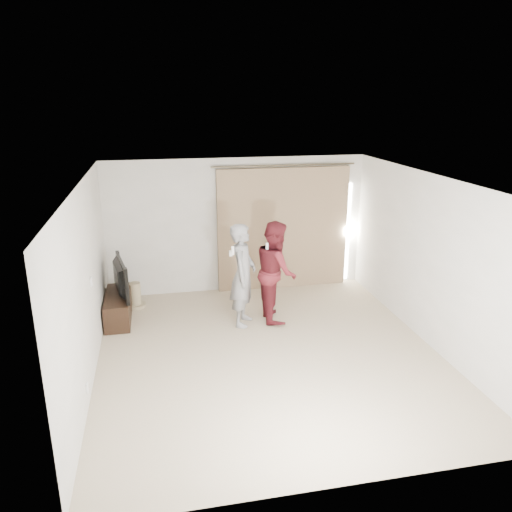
# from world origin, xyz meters

# --- Properties ---
(floor) EXTENTS (5.50, 5.50, 0.00)m
(floor) POSITION_xyz_m (0.00, 0.00, 0.00)
(floor) COLOR #C7B195
(floor) RESTS_ON ground
(wall_back) EXTENTS (5.00, 0.04, 2.60)m
(wall_back) POSITION_xyz_m (0.00, 2.75, 1.30)
(wall_back) COLOR silver
(wall_back) RESTS_ON ground
(wall_left) EXTENTS (0.04, 5.50, 2.60)m
(wall_left) POSITION_xyz_m (-2.50, -0.00, 1.30)
(wall_left) COLOR silver
(wall_left) RESTS_ON ground
(ceiling) EXTENTS (5.00, 5.50, 0.01)m
(ceiling) POSITION_xyz_m (0.00, 0.00, 2.60)
(ceiling) COLOR white
(ceiling) RESTS_ON wall_back
(curtain) EXTENTS (2.80, 0.11, 2.46)m
(curtain) POSITION_xyz_m (0.91, 2.68, 1.20)
(curtain) COLOR tan
(curtain) RESTS_ON ground
(tv_console) EXTENTS (0.41, 1.18, 0.45)m
(tv_console) POSITION_xyz_m (-2.27, 1.71, 0.23)
(tv_console) COLOR black
(tv_console) RESTS_ON ground
(tv) EXTENTS (0.33, 1.09, 0.63)m
(tv) POSITION_xyz_m (-2.27, 1.71, 0.77)
(tv) COLOR black
(tv) RESTS_ON tv_console
(scratching_post) EXTENTS (0.35, 0.35, 0.47)m
(scratching_post) POSITION_xyz_m (-1.99, 2.21, 0.19)
(scratching_post) COLOR tan
(scratching_post) RESTS_ON ground
(person_man) EXTENTS (0.62, 0.74, 1.74)m
(person_man) POSITION_xyz_m (-0.19, 1.13, 0.87)
(person_man) COLOR gray
(person_man) RESTS_ON ground
(person_woman) EXTENTS (0.68, 0.86, 1.73)m
(person_woman) POSITION_xyz_m (0.40, 1.23, 0.86)
(person_woman) COLOR maroon
(person_woman) RESTS_ON ground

